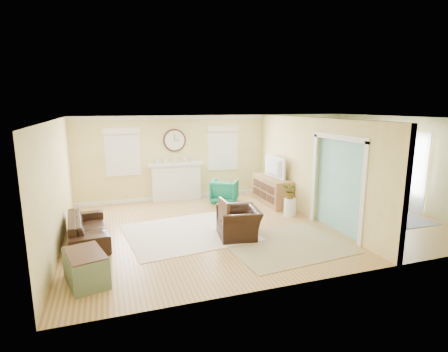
{
  "coord_description": "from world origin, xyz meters",
  "views": [
    {
      "loc": [
        -3.48,
        -7.63,
        2.89
      ],
      "look_at": [
        -0.8,
        0.3,
        1.2
      ],
      "focal_mm": 28.0,
      "sensor_mm": 36.0,
      "label": 1
    }
  ],
  "objects_px": {
    "dining_table": "(354,200)",
    "sofa": "(88,228)",
    "credenza": "(272,191)",
    "green_chair": "(224,191)",
    "eames_chair": "(239,222)"
  },
  "relations": [
    {
      "from": "credenza",
      "to": "dining_table",
      "type": "bearing_deg",
      "value": -38.37
    },
    {
      "from": "sofa",
      "to": "eames_chair",
      "type": "bearing_deg",
      "value": -108.56
    },
    {
      "from": "credenza",
      "to": "green_chair",
      "type": "bearing_deg",
      "value": 155.67
    },
    {
      "from": "eames_chair",
      "to": "credenza",
      "type": "height_order",
      "value": "credenza"
    },
    {
      "from": "credenza",
      "to": "dining_table",
      "type": "distance_m",
      "value": 2.33
    },
    {
      "from": "sofa",
      "to": "dining_table",
      "type": "relative_size",
      "value": 1.04
    },
    {
      "from": "dining_table",
      "to": "sofa",
      "type": "bearing_deg",
      "value": 87.0
    },
    {
      "from": "eames_chair",
      "to": "dining_table",
      "type": "bearing_deg",
      "value": 109.83
    },
    {
      "from": "dining_table",
      "to": "green_chair",
      "type": "bearing_deg",
      "value": 54.12
    },
    {
      "from": "sofa",
      "to": "dining_table",
      "type": "height_order",
      "value": "dining_table"
    },
    {
      "from": "credenza",
      "to": "dining_table",
      "type": "relative_size",
      "value": 0.87
    },
    {
      "from": "eames_chair",
      "to": "green_chair",
      "type": "height_order",
      "value": "green_chair"
    },
    {
      "from": "dining_table",
      "to": "eames_chair",
      "type": "bearing_deg",
      "value": 98.58
    },
    {
      "from": "sofa",
      "to": "eames_chair",
      "type": "height_order",
      "value": "eames_chair"
    },
    {
      "from": "sofa",
      "to": "green_chair",
      "type": "relative_size",
      "value": 2.57
    }
  ]
}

